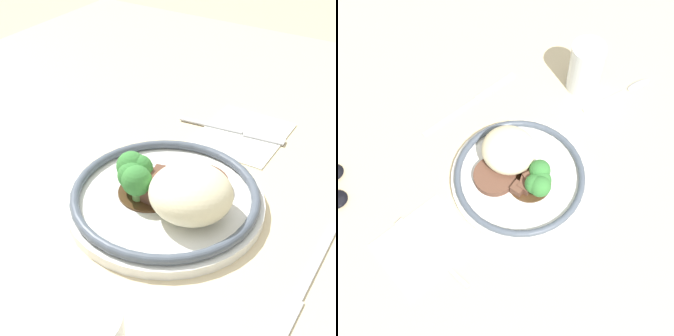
# 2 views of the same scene
# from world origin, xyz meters

# --- Properties ---
(ground_plane) EXTENTS (8.00, 8.00, 0.00)m
(ground_plane) POSITION_xyz_m (0.00, 0.00, 0.00)
(ground_plane) COLOR tan
(dining_table) EXTENTS (1.27, 1.30, 0.05)m
(dining_table) POSITION_xyz_m (0.00, 0.00, 0.02)
(dining_table) COLOR beige
(dining_table) RESTS_ON ground
(napkin) EXTENTS (0.15, 0.12, 0.00)m
(napkin) POSITION_xyz_m (-0.16, -0.00, 0.05)
(napkin) COLOR silver
(napkin) RESTS_ON dining_table
(plate) EXTENTS (0.25, 0.25, 0.07)m
(plate) POSITION_xyz_m (0.05, -0.01, 0.07)
(plate) COLOR white
(plate) RESTS_ON dining_table
(juice_glass) EXTENTS (0.07, 0.07, 0.11)m
(juice_glass) POSITION_xyz_m (0.29, 0.07, 0.10)
(juice_glass) COLOR #F4AD19
(juice_glass) RESTS_ON dining_table
(fork) EXTENTS (0.03, 0.17, 0.00)m
(fork) POSITION_xyz_m (-0.16, -0.00, 0.05)
(fork) COLOR #ADADB2
(fork) RESTS_ON napkin
(knife) EXTENTS (0.23, 0.01, 0.00)m
(knife) POSITION_xyz_m (0.10, 0.18, 0.05)
(knife) COLOR #ADADB2
(knife) RESTS_ON dining_table
(spoon) EXTENTS (0.16, 0.05, 0.01)m
(spoon) POSITION_xyz_m (0.36, -0.00, 0.05)
(spoon) COLOR #ADADB2
(spoon) RESTS_ON dining_table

